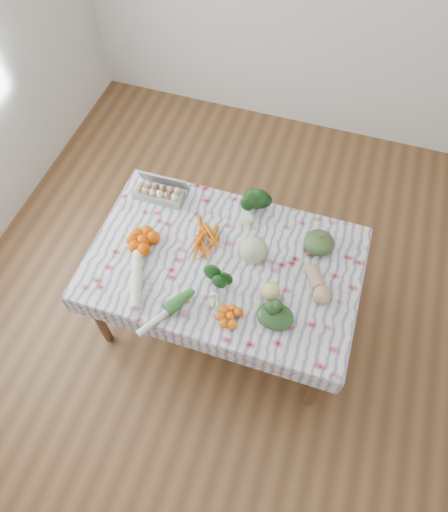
{
  "coord_description": "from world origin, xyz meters",
  "views": [
    {
      "loc": [
        0.45,
        -1.39,
        3.14
      ],
      "look_at": [
        0.0,
        0.0,
        0.82
      ],
      "focal_mm": 32.0,
      "sensor_mm": 36.0,
      "label": 1
    }
  ],
  "objects_px": {
    "butternut_squash": "(319,284)",
    "cabbage": "(254,250)",
    "egg_carton": "(158,193)",
    "dining_table": "(224,268)",
    "kabocha_squash": "(319,243)",
    "grapefruit": "(271,292)"
  },
  "relations": [
    {
      "from": "dining_table",
      "to": "grapefruit",
      "type": "bearing_deg",
      "value": -23.85
    },
    {
      "from": "kabocha_squash",
      "to": "cabbage",
      "type": "bearing_deg",
      "value": -152.7
    },
    {
      "from": "dining_table",
      "to": "grapefruit",
      "type": "xyz_separation_m",
      "value": [
        0.33,
        -0.15,
        0.14
      ]
    },
    {
      "from": "cabbage",
      "to": "grapefruit",
      "type": "bearing_deg",
      "value": -53.18
    },
    {
      "from": "kabocha_squash",
      "to": "cabbage",
      "type": "relative_size",
      "value": 1.11
    },
    {
      "from": "kabocha_squash",
      "to": "grapefruit",
      "type": "height_order",
      "value": "kabocha_squash"
    },
    {
      "from": "egg_carton",
      "to": "dining_table",
      "type": "bearing_deg",
      "value": -32.44
    },
    {
      "from": "kabocha_squash",
      "to": "cabbage",
      "type": "distance_m",
      "value": 0.41
    },
    {
      "from": "kabocha_squash",
      "to": "dining_table",
      "type": "bearing_deg",
      "value": -152.78
    },
    {
      "from": "kabocha_squash",
      "to": "butternut_squash",
      "type": "height_order",
      "value": "kabocha_squash"
    },
    {
      "from": "egg_carton",
      "to": "cabbage",
      "type": "xyz_separation_m",
      "value": [
        0.73,
        -0.26,
        0.04
      ]
    },
    {
      "from": "kabocha_squash",
      "to": "butternut_squash",
      "type": "distance_m",
      "value": 0.29
    },
    {
      "from": "egg_carton",
      "to": "butternut_squash",
      "type": "relative_size",
      "value": 1.41
    },
    {
      "from": "dining_table",
      "to": "butternut_squash",
      "type": "distance_m",
      "value": 0.6
    },
    {
      "from": "dining_table",
      "to": "butternut_squash",
      "type": "height_order",
      "value": "butternut_squash"
    },
    {
      "from": "egg_carton",
      "to": "grapefruit",
      "type": "height_order",
      "value": "grapefruit"
    },
    {
      "from": "egg_carton",
      "to": "butternut_squash",
      "type": "bearing_deg",
      "value": -18.61
    },
    {
      "from": "egg_carton",
      "to": "grapefruit",
      "type": "distance_m",
      "value": 1.02
    },
    {
      "from": "dining_table",
      "to": "egg_carton",
      "type": "xyz_separation_m",
      "value": [
        -0.57,
        0.34,
        0.13
      ]
    },
    {
      "from": "egg_carton",
      "to": "grapefruit",
      "type": "bearing_deg",
      "value": -29.94
    },
    {
      "from": "kabocha_squash",
      "to": "butternut_squash",
      "type": "xyz_separation_m",
      "value": [
        0.06,
        -0.28,
        -0.01
      ]
    },
    {
      "from": "butternut_squash",
      "to": "cabbage",
      "type": "bearing_deg",
      "value": 136.92
    }
  ]
}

